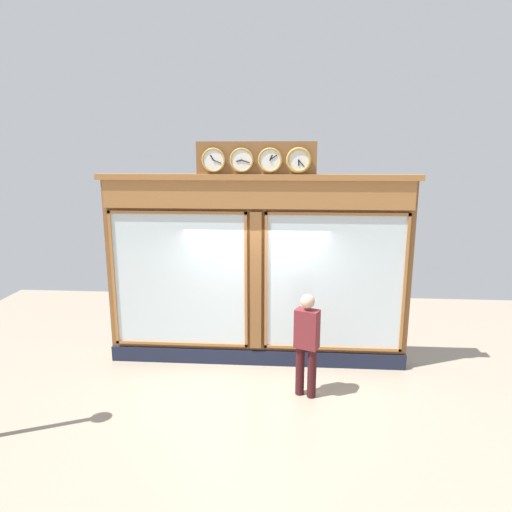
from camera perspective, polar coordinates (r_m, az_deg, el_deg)
The scene contains 3 objects.
ground_plane at distance 6.24m, azimuth -2.03°, elevation -24.68°, with size 14.00×14.00×0.00m, color gray.
shop_facade at distance 8.13m, azimuth 0.07°, elevation -1.80°, with size 5.48×0.42×3.98m.
pedestrian at distance 7.27m, azimuth 6.35°, elevation -10.49°, with size 0.42×0.34×1.69m.
Camera 1 is at (-0.56, 7.73, 3.78)m, focal length 32.03 mm.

